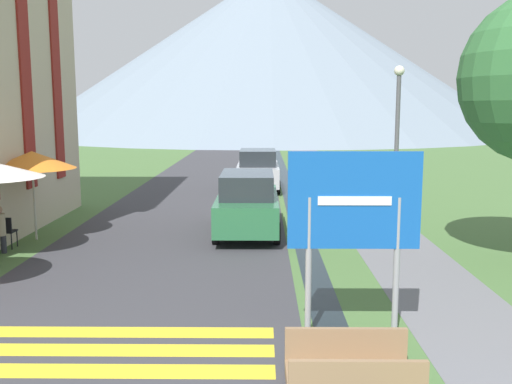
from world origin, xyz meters
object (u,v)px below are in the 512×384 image
road_sign (354,216)px  footbridge (351,374)px  streetlamp (397,137)px  parked_car_far (258,170)px  cafe_umbrella_rear_orange (32,160)px  cafe_chair_far_left (6,230)px  parked_car_near (248,203)px

road_sign → footbridge: road_sign is taller
road_sign → streetlamp: 7.38m
footbridge → parked_car_far: (-1.37, 18.18, 0.68)m
cafe_umbrella_rear_orange → streetlamp: size_ratio=0.52×
cafe_chair_far_left → parked_car_near: bearing=26.7°
parked_car_far → cafe_chair_far_left: 12.54m
parked_car_near → parked_car_far: 8.81m
road_sign → parked_car_near: (-1.87, 7.63, -1.09)m
cafe_chair_far_left → road_sign: bearing=-25.3°
cafe_chair_far_left → cafe_umbrella_rear_orange: size_ratio=0.34×
footbridge → cafe_chair_far_left: 10.86m
parked_car_far → streetlamp: bearing=-67.6°
cafe_chair_far_left → footbridge: bearing=-33.6°
cafe_umbrella_rear_orange → parked_car_far: bearing=57.5°
footbridge → streetlamp: streetlamp is taller
road_sign → cafe_umbrella_rear_orange: 10.32m
parked_car_near → parked_car_far: size_ratio=1.10×
road_sign → parked_car_far: (-1.63, 16.44, -1.09)m
footbridge → cafe_chair_far_left: (-7.88, 7.47, 0.29)m
footbridge → cafe_chair_far_left: bearing=136.5°
parked_car_far → cafe_chair_far_left: parked_car_far is taller
footbridge → cafe_umbrella_rear_orange: (-7.51, 8.52, 2.01)m
cafe_chair_far_left → parked_car_far: bearing=68.5°
cafe_chair_far_left → streetlamp: 10.75m
road_sign → parked_car_near: bearing=103.8°
footbridge → cafe_chair_far_left: cafe_chair_far_left is taller
cafe_umbrella_rear_orange → streetlamp: streetlamp is taller
footbridge → cafe_umbrella_rear_orange: 11.54m
parked_car_near → cafe_chair_far_left: bearing=-163.1°
cafe_chair_far_left → cafe_umbrella_rear_orange: 2.06m
parked_car_near → streetlamp: size_ratio=0.93×
parked_car_near → cafe_chair_far_left: (-6.28, -1.90, -0.40)m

